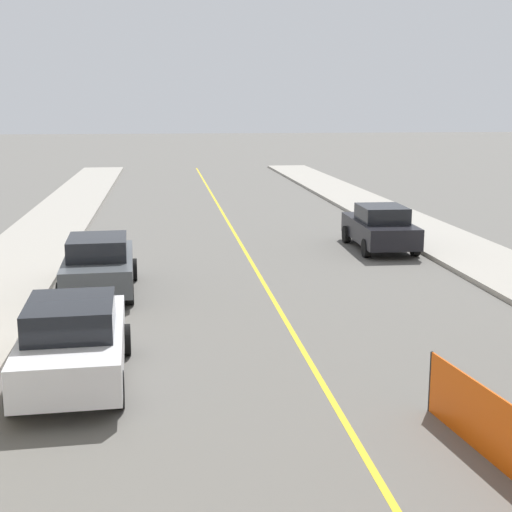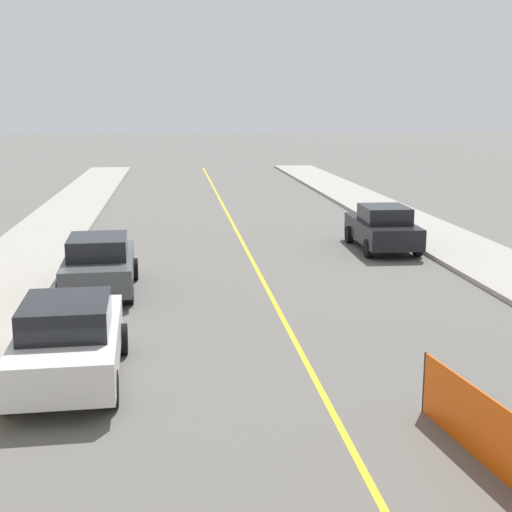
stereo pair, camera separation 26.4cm
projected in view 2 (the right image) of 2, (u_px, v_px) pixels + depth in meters
lane_stripe at (250, 256)px, 24.33m from camera, size 0.12×71.58×0.01m
sidewalk_left at (22, 259)px, 23.46m from camera, size 3.14×71.58×0.15m
sidewalk_right at (462, 249)px, 25.18m from camera, size 3.14×71.58×0.15m
parked_car_curb_near at (69, 340)px, 13.10m from camera, size 1.96×4.37×1.59m
parked_car_curb_mid at (99, 264)px, 19.41m from camera, size 1.97×4.37×1.59m
parked_car_curb_far at (383, 228)px, 25.24m from camera, size 1.95×4.35×1.59m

